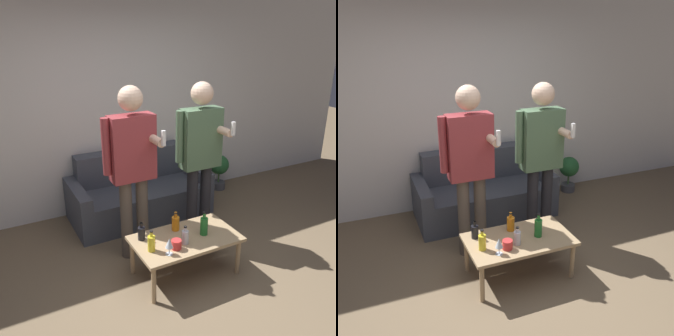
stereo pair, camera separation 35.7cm
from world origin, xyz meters
TOP-DOWN VIEW (x-y plane):
  - ground_plane at (0.00, 0.00)m, footprint 16.00×16.00m
  - wall_back at (0.00, 2.24)m, footprint 8.00×0.06m
  - couch at (0.20, 1.83)m, footprint 1.71×0.81m
  - coffee_table at (0.10, 0.47)m, footprint 1.01×0.58m
  - bottle_orange at (0.28, 0.43)m, footprint 0.07×0.07m
  - bottle_green at (-0.28, 0.42)m, footprint 0.07×0.07m
  - bottle_dark at (0.08, 0.63)m, footprint 0.08×0.08m
  - bottle_yellow at (-0.28, 0.63)m, footprint 0.07×0.07m
  - bottle_red at (0.04, 0.38)m, footprint 0.07×0.07m
  - wine_glass_near at (-0.17, 0.29)m, footprint 0.07×0.07m
  - cup_on_table at (-0.07, 0.34)m, footprint 0.09×0.09m
  - person_standing_left at (-0.20, 1.01)m, footprint 0.52×0.45m
  - person_standing_right at (0.59, 1.01)m, footprint 0.52×0.45m
  - potted_plant at (1.57, 2.00)m, footprint 0.29×0.29m

SIDE VIEW (x-z plane):
  - ground_plane at x=0.00m, z-range 0.00..0.00m
  - couch at x=0.20m, z-range -0.12..0.69m
  - potted_plant at x=1.57m, z-range 0.07..0.59m
  - coffee_table at x=0.10m, z-range 0.16..0.56m
  - cup_on_table at x=-0.07m, z-range 0.40..0.49m
  - bottle_yellow at x=-0.28m, z-range 0.39..0.56m
  - bottle_red at x=0.04m, z-range 0.39..0.56m
  - bottle_dark at x=0.08m, z-range 0.38..0.58m
  - bottle_green at x=-0.28m, z-range 0.38..0.59m
  - bottle_orange at x=0.28m, z-range 0.38..0.62m
  - wine_glass_near at x=-0.17m, z-range 0.43..0.59m
  - person_standing_right at x=0.59m, z-range 0.16..1.93m
  - person_standing_left at x=-0.20m, z-range 0.16..1.95m
  - wall_back at x=0.00m, z-range 0.00..2.70m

